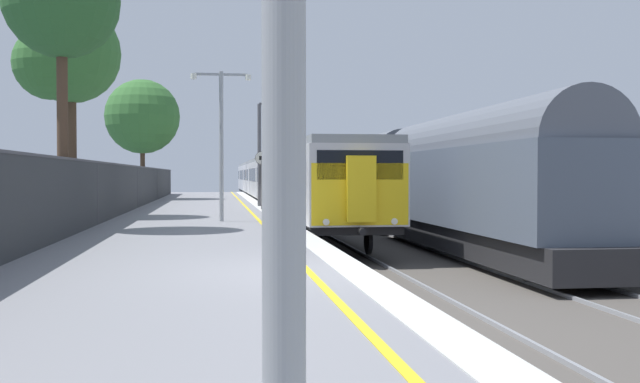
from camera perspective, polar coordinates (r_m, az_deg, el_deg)
ground at (r=12.56m, az=12.88°, el=-8.60°), size 17.40×110.00×1.21m
commuter_train_at_platform at (r=49.68m, az=-3.71°, el=0.97°), size 2.83×60.71×3.81m
freight_train_adjacent_track at (r=45.49m, az=1.80°, el=1.15°), size 2.60×61.87×4.45m
signal_gantry at (r=36.11m, az=-4.36°, el=3.91°), size 1.10×0.24×5.12m
speed_limit_sign at (r=32.64m, az=-4.59°, el=1.50°), size 0.59×0.08×2.60m
platform_lamp_mid at (r=24.48m, az=-7.75°, el=4.67°), size 2.00×0.20×4.99m
background_tree_left at (r=21.95m, az=-19.69°, el=13.65°), size 3.21×3.21×8.01m
background_tree_centre at (r=48.15m, az=-13.69°, el=5.57°), size 4.75×4.75×7.67m
background_tree_right at (r=28.27m, az=-19.36°, el=9.91°), size 3.69×3.70×7.79m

